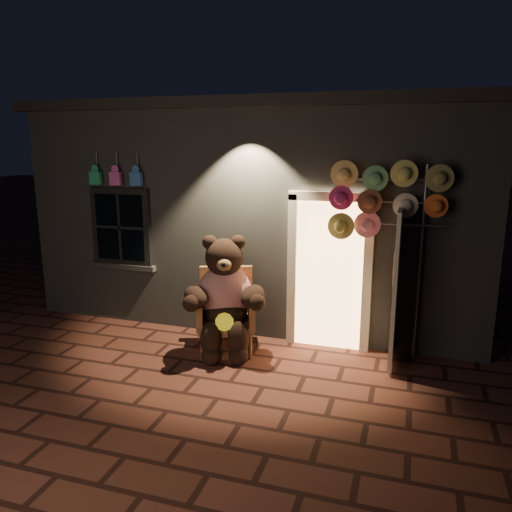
% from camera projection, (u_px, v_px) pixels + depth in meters
% --- Properties ---
extents(ground, '(60.00, 60.00, 0.00)m').
position_uv_depth(ground, '(198.00, 377.00, 6.16)').
color(ground, '#582B21').
rests_on(ground, ground).
extents(shop_building, '(7.30, 5.95, 3.51)m').
position_uv_depth(shop_building, '(282.00, 201.00, 9.48)').
color(shop_building, slate).
rests_on(shop_building, ground).
extents(wicker_armchair, '(0.95, 0.92, 1.13)m').
position_uv_depth(wicker_armchair, '(226.00, 310.00, 6.92)').
color(wicker_armchair, '#936038').
rests_on(wicker_armchair, ground).
extents(teddy_bear, '(1.13, 1.07, 1.65)m').
position_uv_depth(teddy_bear, '(225.00, 297.00, 6.73)').
color(teddy_bear, red).
rests_on(teddy_bear, ground).
extents(hat_rack, '(1.48, 0.22, 2.59)m').
position_uv_depth(hat_rack, '(383.00, 200.00, 6.28)').
color(hat_rack, '#59595E').
rests_on(hat_rack, ground).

